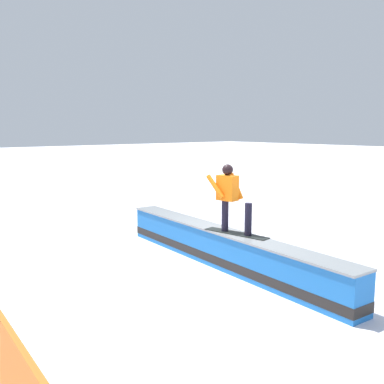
{
  "coord_description": "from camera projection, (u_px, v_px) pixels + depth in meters",
  "views": [
    {
      "loc": [
        -6.39,
        6.22,
        2.87
      ],
      "look_at": [
        -0.2,
        1.02,
        1.69
      ],
      "focal_mm": 41.21,
      "sensor_mm": 36.0,
      "label": 1
    }
  ],
  "objects": [
    {
      "name": "ground_plane",
      "position": [
        223.0,
        266.0,
        9.22
      ],
      "size": [
        120.0,
        120.0,
        0.0
      ],
      "primitive_type": "plane",
      "color": "white"
    },
    {
      "name": "snowboarder",
      "position": [
        230.0,
        196.0,
        8.77
      ],
      "size": [
        1.45,
        0.55,
        1.38
      ],
      "color": "black",
      "rests_on": "grind_box"
    },
    {
      "name": "grind_box",
      "position": [
        223.0,
        250.0,
        9.17
      ],
      "size": [
        6.64,
        1.13,
        0.77
      ],
      "color": "blue",
      "rests_on": "ground_plane"
    }
  ]
}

